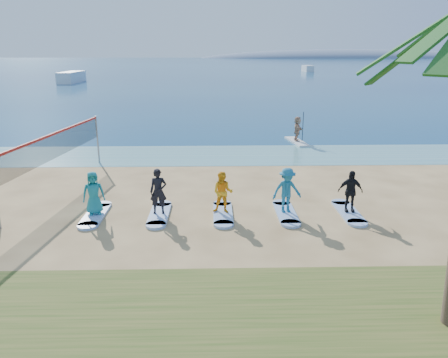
{
  "coord_description": "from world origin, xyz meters",
  "views": [
    {
      "loc": [
        0.38,
        -13.89,
        5.84
      ],
      "look_at": [
        0.79,
        2.0,
        1.1
      ],
      "focal_mm": 35.0,
      "sensor_mm": 36.0,
      "label": 1
    }
  ],
  "objects_px": {
    "surfboard_0": "(95,215)",
    "student_0": "(93,193)",
    "boat_offshore_b": "(308,72)",
    "surfboard_4": "(348,212)",
    "student_4": "(350,191)",
    "surfboard_1": "(159,214)",
    "boat_offshore_a": "(72,83)",
    "surfboard_3": "(286,213)",
    "student_3": "(287,190)",
    "student_1": "(158,191)",
    "paddleboard": "(297,142)",
    "student_2": "(223,192)",
    "paddleboarder": "(297,129)",
    "surfboard_2": "(223,213)",
    "volleyball_net": "(56,145)"
  },
  "relations": [
    {
      "from": "volleyball_net",
      "to": "surfboard_1",
      "type": "xyz_separation_m",
      "value": [
        4.7,
        -3.41,
        -1.86
      ]
    },
    {
      "from": "student_1",
      "to": "student_4",
      "type": "xyz_separation_m",
      "value": [
        6.98,
        0.0,
        -0.05
      ]
    },
    {
      "from": "boat_offshore_a",
      "to": "student_1",
      "type": "relative_size",
      "value": 5.54
    },
    {
      "from": "paddleboard",
      "to": "boat_offshore_a",
      "type": "xyz_separation_m",
      "value": [
        -30.99,
        53.96,
        -0.06
      ]
    },
    {
      "from": "student_0",
      "to": "student_2",
      "type": "bearing_deg",
      "value": -17.69
    },
    {
      "from": "paddleboard",
      "to": "surfboard_3",
      "type": "xyz_separation_m",
      "value": [
        -2.79,
        -12.79,
        -0.01
      ]
    },
    {
      "from": "boat_offshore_a",
      "to": "student_3",
      "type": "relative_size",
      "value": 5.51
    },
    {
      "from": "student_1",
      "to": "student_2",
      "type": "bearing_deg",
      "value": -3.68
    },
    {
      "from": "boat_offshore_a",
      "to": "surfboard_4",
      "type": "xyz_separation_m",
      "value": [
        30.52,
        -66.75,
        0.04
      ]
    },
    {
      "from": "student_1",
      "to": "surfboard_4",
      "type": "height_order",
      "value": "student_1"
    },
    {
      "from": "boat_offshore_a",
      "to": "surfboard_4",
      "type": "relative_size",
      "value": 4.18
    },
    {
      "from": "student_4",
      "to": "boat_offshore_a",
      "type": "bearing_deg",
      "value": 116.56
    },
    {
      "from": "student_3",
      "to": "student_0",
      "type": "bearing_deg",
      "value": 169.33
    },
    {
      "from": "surfboard_1",
      "to": "student_1",
      "type": "xyz_separation_m",
      "value": [
        0.0,
        -0.0,
        0.87
      ]
    },
    {
      "from": "boat_offshore_b",
      "to": "surfboard_0",
      "type": "relative_size",
      "value": 2.7
    },
    {
      "from": "volleyball_net",
      "to": "student_3",
      "type": "height_order",
      "value": "volleyball_net"
    },
    {
      "from": "paddleboard",
      "to": "student_1",
      "type": "bearing_deg",
      "value": -129.01
    },
    {
      "from": "boat_offshore_a",
      "to": "surfboard_3",
      "type": "relative_size",
      "value": 4.18
    },
    {
      "from": "surfboard_0",
      "to": "student_0",
      "type": "xyz_separation_m",
      "value": [
        -0.0,
        -0.0,
        0.84
      ]
    },
    {
      "from": "volleyball_net",
      "to": "paddleboarder",
      "type": "height_order",
      "value": "volleyball_net"
    },
    {
      "from": "student_3",
      "to": "student_1",
      "type": "bearing_deg",
      "value": 169.33
    },
    {
      "from": "surfboard_1",
      "to": "student_4",
      "type": "bearing_deg",
      "value": -0.0
    },
    {
      "from": "boat_offshore_b",
      "to": "student_1",
      "type": "xyz_separation_m",
      "value": [
        -27.74,
        -105.54,
        0.92
      ]
    },
    {
      "from": "boat_offshore_b",
      "to": "surfboard_4",
      "type": "relative_size",
      "value": 2.7
    },
    {
      "from": "volleyball_net",
      "to": "surfboard_0",
      "type": "bearing_deg",
      "value": -55.14
    },
    {
      "from": "surfboard_1",
      "to": "student_2",
      "type": "xyz_separation_m",
      "value": [
        2.33,
        -0.0,
        0.81
      ]
    },
    {
      "from": "volleyball_net",
      "to": "surfboard_1",
      "type": "relative_size",
      "value": 4.1
    },
    {
      "from": "student_4",
      "to": "surfboard_3",
      "type": "bearing_deg",
      "value": -178.01
    },
    {
      "from": "paddleboard",
      "to": "paddleboarder",
      "type": "height_order",
      "value": "paddleboarder"
    },
    {
      "from": "paddleboarder",
      "to": "boat_offshore_a",
      "type": "relative_size",
      "value": 0.17
    },
    {
      "from": "volleyball_net",
      "to": "student_3",
      "type": "bearing_deg",
      "value": -20.01
    },
    {
      "from": "surfboard_2",
      "to": "surfboard_3",
      "type": "bearing_deg",
      "value": 0.0
    },
    {
      "from": "surfboard_1",
      "to": "surfboard_0",
      "type": "bearing_deg",
      "value": 180.0
    },
    {
      "from": "boat_offshore_a",
      "to": "surfboard_3",
      "type": "height_order",
      "value": "boat_offshore_a"
    },
    {
      "from": "paddleboarder",
      "to": "student_1",
      "type": "distance_m",
      "value": 14.8
    },
    {
      "from": "boat_offshore_a",
      "to": "surfboard_3",
      "type": "xyz_separation_m",
      "value": [
        28.19,
        -66.75,
        0.04
      ]
    },
    {
      "from": "surfboard_4",
      "to": "student_4",
      "type": "distance_m",
      "value": 0.82
    },
    {
      "from": "volleyball_net",
      "to": "boat_offshore_a",
      "type": "bearing_deg",
      "value": 106.56
    },
    {
      "from": "paddleboard",
      "to": "student_3",
      "type": "bearing_deg",
      "value": -111.12
    },
    {
      "from": "surfboard_1",
      "to": "student_4",
      "type": "relative_size",
      "value": 1.42
    },
    {
      "from": "boat_offshore_b",
      "to": "surfboard_1",
      "type": "relative_size",
      "value": 2.7
    },
    {
      "from": "paddleboard",
      "to": "surfboard_2",
      "type": "distance_m",
      "value": 13.78
    },
    {
      "from": "boat_offshore_b",
      "to": "student_3",
      "type": "height_order",
      "value": "student_3"
    },
    {
      "from": "paddleboarder",
      "to": "student_2",
      "type": "xyz_separation_m",
      "value": [
        -5.12,
        -12.79,
        -0.05
      ]
    },
    {
      "from": "boat_offshore_b",
      "to": "boat_offshore_a",
      "type": "bearing_deg",
      "value": -144.7
    },
    {
      "from": "volleyball_net",
      "to": "surfboard_4",
      "type": "relative_size",
      "value": 4.1
    },
    {
      "from": "boat_offshore_a",
      "to": "surfboard_3",
      "type": "distance_m",
      "value": 72.46
    },
    {
      "from": "surfboard_3",
      "to": "surfboard_4",
      "type": "height_order",
      "value": "same"
    },
    {
      "from": "student_1",
      "to": "surfboard_2",
      "type": "relative_size",
      "value": 0.75
    },
    {
      "from": "student_1",
      "to": "student_3",
      "type": "relative_size",
      "value": 0.99
    }
  ]
}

